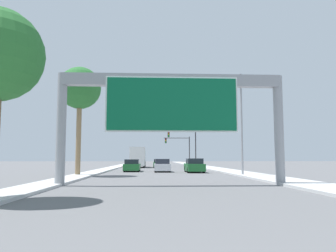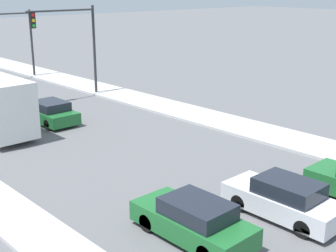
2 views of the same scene
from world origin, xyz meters
name	(u,v)px [view 1 (image 1 of 2)]	position (x,y,z in m)	size (l,w,h in m)	color
sidewalk_right	(200,166)	(7.75, 60.00, 0.07)	(3.00, 120.00, 0.15)	#BEBEBE
median_strip_left	(119,166)	(-7.25, 60.00, 0.07)	(2.00, 120.00, 0.15)	#BEBEBE
sign_gantry	(172,102)	(0.00, 17.87, 4.88)	(13.45, 0.73, 6.57)	gray
car_far_left	(162,166)	(0.00, 36.45, 0.69)	(1.78, 4.37, 1.47)	silver
car_near_right	(194,166)	(3.50, 34.89, 0.72)	(1.87, 4.58, 1.53)	#1E662D
car_far_center	(132,166)	(-3.50, 37.63, 0.67)	(1.82, 4.38, 1.42)	#1E662D
car_mid_right	(159,163)	(0.00, 53.22, 0.66)	(1.89, 4.23, 1.39)	#1E662D
truck_box_primary	(138,157)	(-3.50, 53.83, 1.69)	(2.37, 8.32, 3.32)	red
traffic_light_near_intersection	(186,141)	(5.06, 58.00, 4.60)	(5.45, 0.32, 6.74)	#2D2D30
traffic_light_mid_block	(181,146)	(4.92, 68.00, 4.20)	(5.56, 0.32, 6.09)	#2D2D30
palm_tree_background	(80,89)	(-7.69, 28.12, 7.76)	(3.78, 3.78, 9.76)	#8C704C
street_lamp_right	(238,115)	(6.56, 27.57, 5.39)	(2.55, 0.28, 9.21)	gray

